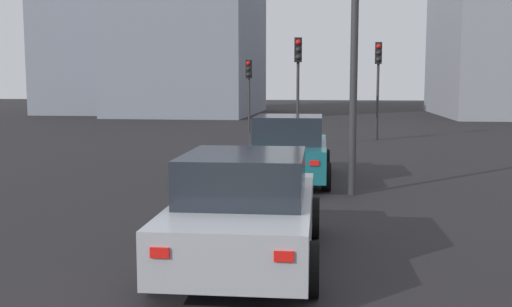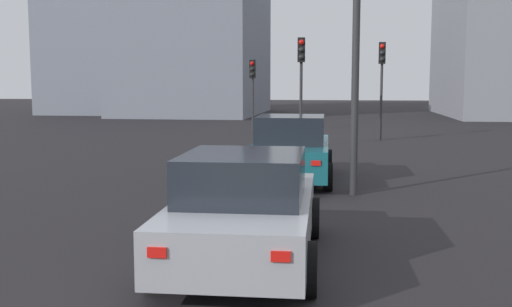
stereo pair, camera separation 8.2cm
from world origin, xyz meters
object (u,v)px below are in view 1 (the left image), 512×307
(car_silver_second, at_px, (246,209))
(traffic_light_near_right, at_px, (378,70))
(car_teal_lead, at_px, (289,150))
(traffic_light_far_left, at_px, (298,69))
(traffic_light_near_left, at_px, (249,80))

(car_silver_second, xyz_separation_m, traffic_light_near_right, (18.24, -2.90, 2.23))
(car_teal_lead, bearing_deg, car_silver_second, 178.32)
(traffic_light_near_right, bearing_deg, car_teal_lead, -7.85)
(car_teal_lead, bearing_deg, traffic_light_far_left, 0.79)
(car_teal_lead, xyz_separation_m, traffic_light_far_left, (7.86, 0.30, 2.16))
(car_teal_lead, height_order, traffic_light_near_right, traffic_light_near_right)
(car_teal_lead, height_order, car_silver_second, car_teal_lead)
(traffic_light_near_left, bearing_deg, car_silver_second, 11.80)
(traffic_light_near_left, xyz_separation_m, traffic_light_near_right, (-3.35, -6.00, 0.40))
(car_silver_second, bearing_deg, traffic_light_near_right, -10.65)
(car_teal_lead, xyz_separation_m, car_silver_second, (-6.93, 0.04, -0.05))
(traffic_light_far_left, bearing_deg, car_teal_lead, -1.03)
(car_teal_lead, bearing_deg, traffic_light_near_left, 10.72)
(traffic_light_near_left, height_order, traffic_light_far_left, traffic_light_far_left)
(traffic_light_far_left, bearing_deg, car_silver_second, -2.19)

